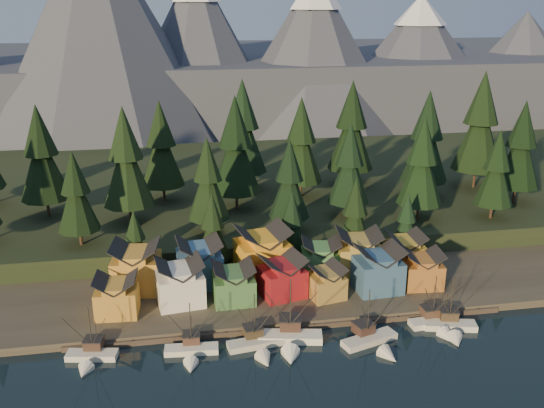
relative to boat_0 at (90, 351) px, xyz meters
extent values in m
plane|color=black|center=(34.87, -11.20, -2.01)|extent=(500.00, 500.00, 0.00)
cube|color=#373128|center=(34.87, 28.80, -1.26)|extent=(400.00, 50.00, 1.50)
cube|color=black|center=(34.87, 78.80, 0.99)|extent=(420.00, 100.00, 6.00)
cube|color=#4A3E34|center=(34.87, 5.30, -1.51)|extent=(80.00, 4.00, 1.00)
cube|color=#4D5263|center=(34.87, 228.80, 12.99)|extent=(560.00, 160.00, 30.00)
cone|color=#4D5263|center=(-10.13, 168.80, 42.99)|extent=(100.00, 100.00, 90.00)
cone|color=#4D5263|center=(29.87, 186.80, 33.99)|extent=(80.00, 80.00, 72.00)
cone|color=#4D5263|center=(79.87, 174.80, 31.99)|extent=(84.00, 84.00, 68.00)
cone|color=#4D5263|center=(134.87, 190.80, 26.99)|extent=(92.00, 92.00, 58.00)
cone|color=white|center=(134.87, 190.80, 49.03)|extent=(25.76, 25.76, 13.92)
cone|color=#4D5263|center=(194.87, 198.80, 22.99)|extent=(88.00, 88.00, 50.00)
cube|color=silver|center=(0.17, 0.94, -1.68)|extent=(8.72, 4.18, 1.47)
cone|color=silver|center=(-0.64, -3.58, -1.68)|extent=(3.22, 3.30, 2.77)
cube|color=black|center=(0.17, 0.94, -2.24)|extent=(8.93, 4.26, 0.32)
cube|color=#432D24|center=(0.43, 2.45, -0.26)|extent=(3.39, 3.24, 1.66)
cube|color=black|center=(0.43, 2.45, 0.67)|extent=(3.60, 3.45, 0.18)
cylinder|color=black|center=(0.26, 1.44, 3.15)|extent=(0.17, 0.17, 8.30)
cylinder|color=black|center=(0.74, 4.15, 1.03)|extent=(0.13, 0.13, 4.06)
cube|color=silver|center=(16.58, -0.22, -1.69)|extent=(9.23, 3.38, 1.43)
cone|color=silver|center=(16.19, -5.17, -1.69)|extent=(2.91, 3.29, 2.68)
cube|color=black|center=(16.58, -0.22, -2.23)|extent=(9.45, 3.44, 0.31)
cube|color=#4D3329|center=(16.71, 1.43, -0.31)|extent=(3.06, 2.90, 1.61)
cube|color=black|center=(16.71, 1.43, 0.58)|extent=(3.25, 3.09, 0.18)
cylinder|color=black|center=(16.62, 0.33, 2.99)|extent=(0.16, 0.16, 8.04)
cylinder|color=black|center=(16.85, 3.30, 0.94)|extent=(0.13, 0.13, 3.93)
cube|color=beige|center=(27.59, -0.19, -1.67)|extent=(10.15, 4.25, 1.53)
cone|color=beige|center=(28.36, -5.54, -1.67)|extent=(3.32, 3.74, 2.87)
cube|color=black|center=(27.59, -0.19, -2.25)|extent=(10.40, 4.33, 0.34)
cube|color=#423523|center=(27.33, 1.59, -0.19)|extent=(3.44, 3.28, 1.72)
cube|color=black|center=(27.33, 1.59, 0.77)|extent=(3.66, 3.50, 0.19)
cylinder|color=black|center=(27.50, 0.40, 3.36)|extent=(0.17, 0.17, 8.62)
cylinder|color=black|center=(27.04, 3.61, 1.15)|extent=(0.13, 0.13, 4.21)
cube|color=white|center=(33.78, 0.58, -1.61)|extent=(11.58, 5.45, 1.82)
cone|color=white|center=(32.63, -5.42, -1.61)|extent=(4.07, 4.38, 3.41)
cube|color=black|center=(33.78, 0.58, -2.29)|extent=(11.86, 5.56, 0.40)
cube|color=#432C24|center=(34.16, 2.58, 0.15)|extent=(4.22, 4.04, 2.05)
cube|color=black|center=(34.16, 2.58, 1.29)|extent=(4.48, 4.30, 0.23)
cylinder|color=black|center=(33.91, 1.25, 4.36)|extent=(0.20, 0.20, 10.23)
cylinder|color=black|center=(34.60, 4.85, 1.75)|extent=(0.16, 0.16, 5.00)
cube|color=beige|center=(47.20, -2.51, -1.66)|extent=(10.60, 5.94, 1.57)
cone|color=beige|center=(48.92, -7.83, -1.66)|extent=(3.88, 4.22, 2.95)
cube|color=black|center=(47.20, -2.51, -2.25)|extent=(10.86, 6.07, 0.34)
cube|color=#422B23|center=(46.62, -0.73, -0.14)|extent=(3.90, 3.77, 1.77)
cube|color=black|center=(46.62, -0.73, 0.84)|extent=(4.14, 4.02, 0.20)
cylinder|color=black|center=(47.01, -1.92, 3.49)|extent=(0.18, 0.18, 8.84)
cylinder|color=black|center=(45.97, 1.28, 1.23)|extent=(0.14, 0.14, 4.32)
cube|color=silver|center=(60.79, 1.18, -1.68)|extent=(9.29, 3.42, 1.51)
cone|color=silver|center=(61.12, -3.82, -1.68)|extent=(3.03, 3.29, 2.83)
cube|color=black|center=(60.79, 1.18, -2.24)|extent=(9.52, 3.48, 0.33)
cube|color=#50372B|center=(60.68, 2.84, -0.21)|extent=(3.20, 3.02, 1.70)
cube|color=black|center=(60.68, 2.84, 0.73)|extent=(3.40, 3.22, 0.19)
cylinder|color=black|center=(60.75, 1.73, 3.28)|extent=(0.17, 0.17, 8.50)
cylinder|color=black|center=(60.56, 4.73, 1.11)|extent=(0.13, 0.13, 4.16)
cube|color=silver|center=(63.16, -0.43, -1.66)|extent=(9.78, 5.00, 1.58)
cone|color=silver|center=(61.99, -5.42, -1.66)|extent=(3.60, 3.78, 2.96)
cube|color=black|center=(63.16, -0.43, -2.25)|extent=(10.01, 5.10, 0.34)
cube|color=#473626|center=(63.55, 1.24, -0.13)|extent=(3.74, 3.60, 1.77)
cube|color=black|center=(63.55, 1.24, 0.85)|extent=(3.98, 3.83, 0.20)
cylinder|color=black|center=(63.29, 0.13, 3.51)|extent=(0.18, 0.18, 8.87)
cylinder|color=black|center=(63.99, 3.13, 1.25)|extent=(0.14, 0.14, 4.34)
cube|color=#B8842F|center=(3.80, 12.73, 2.08)|extent=(7.97, 7.10, 5.18)
cube|color=#B8842F|center=(3.80, 12.73, 5.19)|extent=(4.58, 6.73, 1.06)
cube|color=silver|center=(15.37, 14.85, 2.58)|extent=(9.43, 8.61, 6.17)
cube|color=silver|center=(15.37, 14.85, 6.25)|extent=(5.60, 7.97, 1.20)
cube|color=#40703C|center=(25.45, 13.97, 2.07)|extent=(7.88, 7.38, 5.14)
cube|color=#40703C|center=(25.45, 13.97, 5.17)|extent=(4.41, 7.16, 1.08)
cube|color=maroon|center=(35.03, 14.69, 2.32)|extent=(9.50, 8.82, 5.66)
cube|color=maroon|center=(35.03, 14.69, 5.70)|extent=(5.97, 7.80, 1.13)
cube|color=olive|center=(43.26, 12.62, 1.77)|extent=(7.55, 7.55, 4.55)
cube|color=olive|center=(43.26, 12.62, 4.48)|extent=(4.73, 6.83, 0.90)
cube|color=#335779|center=(54.14, 13.56, 2.72)|extent=(9.17, 7.87, 6.45)
cube|color=#335779|center=(54.14, 13.56, 6.55)|extent=(5.23, 7.49, 1.23)
cube|color=#9F6128|center=(63.54, 13.85, 2.07)|extent=(8.07, 7.23, 5.14)
cube|color=#9F6128|center=(63.54, 13.85, 5.15)|extent=(4.71, 6.78, 1.05)
cube|color=#C08731|center=(7.11, 21.95, 3.03)|extent=(10.02, 9.14, 7.07)
cube|color=#C08731|center=(7.11, 21.95, 7.19)|extent=(5.94, 8.48, 1.28)
cube|color=#3D6791|center=(19.54, 22.29, 2.96)|extent=(9.27, 8.79, 6.94)
cube|color=#3D6791|center=(19.54, 22.29, 7.02)|extent=(5.42, 8.26, 1.20)
cube|color=orange|center=(32.61, 23.68, 3.33)|extent=(11.57, 10.32, 7.68)
cube|color=orange|center=(32.61, 23.68, 7.88)|extent=(7.00, 9.37, 1.44)
cube|color=#478246|center=(44.61, 21.81, 2.29)|extent=(8.77, 7.58, 5.60)
cube|color=#478246|center=(44.61, 21.81, 5.64)|extent=(5.22, 6.95, 1.11)
cube|color=#A5883A|center=(52.45, 21.13, 2.94)|extent=(9.76, 8.90, 6.89)
cube|color=#A5883A|center=(52.45, 21.13, 6.99)|extent=(5.78, 8.26, 1.25)
cube|color=#B28F2D|center=(62.70, 21.29, 2.55)|extent=(7.78, 7.32, 6.12)
cube|color=#B28F2D|center=(62.70, 21.29, 6.13)|extent=(4.38, 7.06, 1.06)
cylinder|color=#332319|center=(-15.13, 56.80, 6.42)|extent=(0.70, 0.70, 4.85)
cone|color=black|center=(-15.13, 56.80, 16.92)|extent=(11.85, 11.85, 16.70)
cone|color=black|center=(-15.13, 56.80, 25.55)|extent=(8.08, 8.08, 12.12)
cylinder|color=#332319|center=(-5.13, 36.80, 5.84)|extent=(0.70, 0.70, 3.70)
cone|color=black|center=(-5.13, 36.80, 13.85)|extent=(9.03, 9.03, 12.73)
cone|color=black|center=(-5.13, 36.80, 20.42)|extent=(6.16, 6.16, 9.24)
cylinder|color=#332319|center=(4.87, 48.80, 6.44)|extent=(0.70, 0.70, 4.90)
cone|color=black|center=(4.87, 48.80, 17.07)|extent=(11.99, 11.99, 16.89)
cone|color=black|center=(4.87, 48.80, 25.79)|extent=(8.17, 8.17, 12.26)
cylinder|color=#332319|center=(12.87, 63.80, 6.33)|extent=(0.70, 0.70, 4.67)
cone|color=black|center=(12.87, 63.80, 16.46)|extent=(11.43, 11.43, 16.10)
cone|color=black|center=(12.87, 63.80, 24.77)|extent=(7.79, 7.79, 11.69)
cylinder|color=#332319|center=(22.87, 38.80, 5.96)|extent=(0.70, 0.70, 3.93)
cone|color=black|center=(22.87, 38.80, 14.48)|extent=(9.61, 9.61, 13.54)
cone|color=black|center=(22.87, 38.80, 21.47)|extent=(6.55, 6.55, 9.83)
cylinder|color=#332319|center=(30.87, 53.80, 6.53)|extent=(0.70, 0.70, 5.07)
cone|color=black|center=(30.87, 53.80, 17.51)|extent=(12.39, 12.39, 17.46)
cone|color=black|center=(30.87, 53.80, 26.53)|extent=(8.45, 8.45, 12.68)
cylinder|color=#332319|center=(40.87, 36.80, 5.90)|extent=(0.70, 0.70, 3.81)
cone|color=black|center=(40.87, 36.80, 14.15)|extent=(9.31, 9.31, 13.12)
cone|color=black|center=(40.87, 36.80, 20.92)|extent=(6.35, 6.35, 9.52)
cylinder|color=#332319|center=(48.87, 60.80, 6.35)|extent=(0.70, 0.70, 4.71)
cone|color=black|center=(48.87, 60.80, 16.56)|extent=(11.52, 11.52, 16.23)
cone|color=black|center=(48.87, 60.80, 24.94)|extent=(7.85, 7.85, 11.78)
cylinder|color=#332319|center=(56.87, 43.80, 6.04)|extent=(0.70, 0.70, 4.09)
cone|color=black|center=(56.87, 43.80, 14.91)|extent=(10.01, 10.01, 14.10)
cone|color=black|center=(56.87, 43.80, 22.19)|extent=(6.82, 6.82, 10.24)
cylinder|color=#332319|center=(64.87, 68.80, 6.60)|extent=(0.70, 0.70, 5.21)
cone|color=black|center=(64.87, 68.80, 17.89)|extent=(12.74, 12.74, 17.96)
cone|color=black|center=(64.87, 68.80, 27.16)|extent=(8.69, 8.69, 13.03)
cylinder|color=#332319|center=(72.87, 38.80, 6.21)|extent=(0.70, 0.70, 4.43)
cone|color=black|center=(72.87, 38.80, 15.80)|extent=(10.82, 10.82, 15.25)
cone|color=black|center=(72.87, 38.80, 23.67)|extent=(7.38, 7.38, 11.07)
cylinder|color=#332319|center=(80.87, 54.80, 6.50)|extent=(0.70, 0.70, 5.02)
cone|color=black|center=(80.87, 54.80, 17.37)|extent=(12.27, 12.27, 17.28)
cone|color=black|center=(80.87, 54.80, 26.30)|extent=(8.36, 8.36, 12.55)
cylinder|color=#332319|center=(90.87, 36.80, 5.91)|extent=(0.70, 0.70, 3.84)
cone|color=black|center=(90.87, 36.80, 14.24)|extent=(9.39, 9.39, 13.24)
cone|color=black|center=(90.87, 36.80, 21.07)|extent=(6.40, 6.40, 9.61)
cylinder|color=#332319|center=(98.87, 60.80, 6.84)|extent=(0.70, 0.70, 5.69)
cone|color=black|center=(98.87, 60.80, 19.17)|extent=(13.92, 13.92, 19.61)
cone|color=black|center=(98.87, 60.80, 29.30)|extent=(9.49, 9.49, 14.23)
cylinder|color=#332319|center=(34.87, 70.80, 6.67)|extent=(0.70, 0.70, 5.36)
cone|color=black|center=(34.87, 70.80, 18.29)|extent=(13.11, 13.11, 18.47)
cone|color=black|center=(34.87, 70.80, 27.82)|extent=(8.94, 8.94, 13.40)
cylinder|color=#332319|center=(102.87, 46.80, 6.34)|extent=(0.70, 0.70, 4.69)
cone|color=black|center=(102.87, 46.80, 16.51)|extent=(11.47, 11.47, 16.16)
cone|color=black|center=(102.87, 46.80, 24.85)|extent=(7.82, 7.82, 11.73)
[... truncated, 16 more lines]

